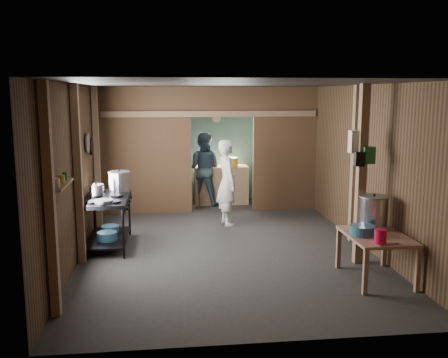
{
  "coord_description": "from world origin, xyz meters",
  "views": [
    {
      "loc": [
        -0.92,
        -8.04,
        2.46
      ],
      "look_at": [
        0.0,
        -0.2,
        1.1
      ],
      "focal_mm": 39.87,
      "sensor_mm": 36.0,
      "label": 1
    }
  ],
  "objects": [
    {
      "name": "floor",
      "position": [
        0.0,
        0.0,
        0.0
      ],
      "size": [
        4.5,
        7.0,
        0.0
      ],
      "primitive_type": "cube",
      "color": "#2A2A2A",
      "rests_on": "ground"
    },
    {
      "name": "ceiling",
      "position": [
        0.0,
        0.0,
        2.6
      ],
      "size": [
        4.5,
        7.0,
        0.0
      ],
      "primitive_type": "cube",
      "color": "black",
      "rests_on": "ground"
    },
    {
      "name": "wall_back",
      "position": [
        0.0,
        3.5,
        1.3
      ],
      "size": [
        4.5,
        0.0,
        2.6
      ],
      "primitive_type": "cube",
      "color": "#4E3B21",
      "rests_on": "ground"
    },
    {
      "name": "wall_front",
      "position": [
        0.0,
        -3.5,
        1.3
      ],
      "size": [
        4.5,
        0.0,
        2.6
      ],
      "primitive_type": "cube",
      "color": "#4E3B21",
      "rests_on": "ground"
    },
    {
      "name": "wall_left",
      "position": [
        -2.25,
        0.0,
        1.3
      ],
      "size": [
        0.0,
        7.0,
        2.6
      ],
      "primitive_type": "cube",
      "color": "#4E3B21",
      "rests_on": "ground"
    },
    {
      "name": "wall_right",
      "position": [
        2.25,
        0.0,
        1.3
      ],
      "size": [
        0.0,
        7.0,
        2.6
      ],
      "primitive_type": "cube",
      "color": "#4E3B21",
      "rests_on": "ground"
    },
    {
      "name": "partition_left",
      "position": [
        -1.32,
        2.2,
        1.3
      ],
      "size": [
        1.85,
        0.1,
        2.6
      ],
      "primitive_type": "cube",
      "color": "#55331D",
      "rests_on": "floor"
    },
    {
      "name": "partition_right",
      "position": [
        1.57,
        2.2,
        1.3
      ],
      "size": [
        1.35,
        0.1,
        2.6
      ],
      "primitive_type": "cube",
      "color": "#55331D",
      "rests_on": "floor"
    },
    {
      "name": "partition_header",
      "position": [
        0.25,
        2.2,
        2.3
      ],
      "size": [
        1.3,
        0.1,
        0.6
      ],
      "primitive_type": "cube",
      "color": "#55331D",
      "rests_on": "wall_back"
    },
    {
      "name": "turquoise_panel",
      "position": [
        0.0,
        3.44,
        1.25
      ],
      "size": [
        4.4,
        0.06,
        2.5
      ],
      "primitive_type": "cube",
      "color": "#579B90",
      "rests_on": "wall_back"
    },
    {
      "name": "back_counter",
      "position": [
        0.3,
        2.95,
        0.42
      ],
      "size": [
        1.2,
        0.5,
        0.85
      ],
      "primitive_type": "cube",
      "color": "#9F7857",
      "rests_on": "floor"
    },
    {
      "name": "wall_clock",
      "position": [
        0.25,
        3.4,
        1.9
      ],
      "size": [
        0.2,
        0.03,
        0.2
      ],
      "primitive_type": "cylinder",
      "rotation": [
        1.57,
        0.0,
        0.0
      ],
      "color": "silver",
      "rests_on": "wall_back"
    },
    {
      "name": "post_left_a",
      "position": [
        -2.18,
        -2.6,
        1.3
      ],
      "size": [
        0.1,
        0.12,
        2.6
      ],
      "primitive_type": "cube",
      "color": "#9F7857",
      "rests_on": "floor"
    },
    {
      "name": "post_left_b",
      "position": [
        -2.18,
        -0.8,
        1.3
      ],
      "size": [
        0.1,
        0.12,
        2.6
      ],
      "primitive_type": "cube",
      "color": "#9F7857",
      "rests_on": "floor"
    },
    {
      "name": "post_left_c",
      "position": [
        -2.18,
        1.2,
        1.3
      ],
      "size": [
        0.1,
        0.12,
        2.6
      ],
      "primitive_type": "cube",
      "color": "#9F7857",
      "rests_on": "floor"
    },
    {
      "name": "post_right",
      "position": [
        2.18,
        -0.2,
        1.3
      ],
      "size": [
        0.1,
        0.12,
        2.6
      ],
      "primitive_type": "cube",
      "color": "#9F7857",
      "rests_on": "floor"
    },
    {
      "name": "post_free",
      "position": [
        1.85,
        -1.3,
        1.3
      ],
      "size": [
        0.12,
        0.12,
        2.6
      ],
      "primitive_type": "cube",
      "color": "#9F7857",
      "rests_on": "floor"
    },
    {
      "name": "cross_beam",
      "position": [
        0.0,
        2.15,
        2.05
      ],
      "size": [
        4.4,
        0.12,
        0.12
      ],
      "primitive_type": "cube",
      "color": "#9F7857",
      "rests_on": "wall_left"
    },
    {
      "name": "pan_lid_big",
      "position": [
        -2.21,
        0.4,
        1.65
      ],
      "size": [
        0.03,
        0.34,
        0.34
      ],
      "primitive_type": "cylinder",
      "rotation": [
        0.0,
        1.57,
        0.0
      ],
      "color": "slate",
      "rests_on": "wall_left"
    },
    {
      "name": "pan_lid_small",
      "position": [
        -2.21,
        0.8,
        1.55
      ],
      "size": [
        0.03,
        0.3,
        0.3
      ],
      "primitive_type": "cylinder",
      "rotation": [
        0.0,
        1.57,
        0.0
      ],
      "color": "black",
      "rests_on": "wall_left"
    },
    {
      "name": "wall_shelf",
      "position": [
        -2.15,
        -2.1,
        1.4
      ],
      "size": [
        0.14,
        0.8,
        0.03
      ],
      "primitive_type": "cube",
      "color": "#9F7857",
      "rests_on": "wall_left"
    },
    {
      "name": "jar_white",
      "position": [
        -2.15,
        -2.35,
        1.47
      ],
      "size": [
        0.07,
        0.07,
        0.1
      ],
      "primitive_type": "cylinder",
      "color": "silver",
      "rests_on": "wall_shelf"
    },
    {
      "name": "jar_yellow",
      "position": [
        -2.15,
        -2.1,
        1.47
      ],
      "size": [
        0.08,
        0.08,
        0.1
      ],
      "primitive_type": "cylinder",
      "color": "gold",
      "rests_on": "wall_shelf"
    },
    {
      "name": "jar_green",
      "position": [
        -2.15,
        -1.88,
        1.47
      ],
      "size": [
        0.06,
        0.06,
        0.1
      ],
      "primitive_type": "cylinder",
      "color": "#216535",
      "rests_on": "wall_shelf"
    },
    {
      "name": "bag_white",
      "position": [
        1.8,
        -1.22,
        1.78
      ],
      "size": [
        0.22,
        0.15,
        0.32
      ],
      "primitive_type": "cube",
      "color": "silver",
      "rests_on": "post_free"
    },
    {
      "name": "bag_green",
      "position": [
        1.92,
        -1.36,
        1.6
      ],
      "size": [
        0.16,
        0.12,
        0.24
      ],
      "primitive_type": "cube",
      "color": "#216535",
      "rests_on": "post_free"
    },
    {
      "name": "bag_black",
      "position": [
        1.78,
        -1.38,
        1.55
      ],
      "size": [
        0.14,
        0.1,
        0.2
      ],
      "primitive_type": "cube",
      "color": "black",
      "rests_on": "post_free"
    },
    {
      "name": "gas_range",
      "position": [
        -1.88,
        -0.09,
        0.41
      ],
      "size": [
        0.72,
        1.4,
        0.83
      ],
      "primitive_type": null,
      "color": "black",
      "rests_on": "floor"
    },
    {
      "name": "prep_table",
      "position": [
        1.83,
        -1.97,
        0.31
      ],
      "size": [
        0.76,
        1.04,
        0.62
      ],
      "primitive_type": null,
      "color": "#A06E55",
      "rests_on": "floor"
    },
    {
      "name": "stove_pot_large",
      "position": [
        -1.71,
        0.34,
        0.99
      ],
      "size": [
        0.49,
        0.49,
        0.37
      ],
      "primitive_type": null,
      "rotation": [
        0.0,
        0.0,
        -0.43
      ],
      "color": "#B4B5BA",
      "rests_on": "gas_range"
    },
    {
      "name": "stove_pot_med",
      "position": [
        -2.05,
        -0.01,
        0.91
      ],
      "size": [
        0.29,
        0.29,
        0.21
      ],
      "primitive_type": null,
      "rotation": [
        0.0,
        0.0,
        0.22
      ],
      "color": "#B4B5BA",
      "rests_on": "gas_range"
    },
    {
      "name": "stove_saucepan",
      "position": [
        -2.05,
        0.46,
        0.88
      ],
      "size": [
        0.18,
        0.18,
        0.1
      ],
      "primitive_type": "cylinder",
      "rotation": [
        0.0,
        0.0,
        0.2
      ],
      "color": "#B4B5BA",
      "rests_on": "gas_range"
    },
    {
      "name": "frying_pan",
      "position": [
        -1.88,
        -0.53,
        0.85
      ],
      "size": [
        0.33,
        0.53,
        0.07
      ],
      "primitive_type": null,
      "rotation": [
        0.0,
        0.0,
        -0.07
      ],
      "color": "slate",
      "rests_on": "gas_range"
    },
    {
      "name": "blue_tub_front",
      "position": [
        -1.88,
        -0.25,
        0.23
      ],
      "size": [
        0.32,
        0.32,
        0.13
      ],
      "primitive_type": "cylinder",
      "color": "#2B5B73",
      "rests_on": "gas_range"
    },
    {
      "name": "blue_tub_back",
      "position": [
        -1.88,
        0.2,
        0.22
      ],
      "size": [
        0.29,
        0.29,
        0.12
      ],
      "primitive_type": "cylinder",
      "color": "#2B5B73",
      "rests_on": "gas_range"
    },
    {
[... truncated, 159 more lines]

